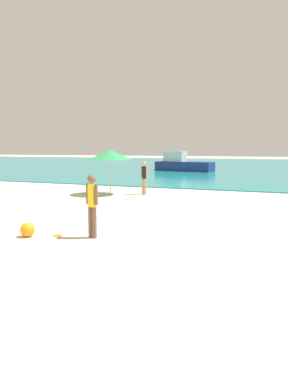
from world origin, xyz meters
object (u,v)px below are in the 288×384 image
(person_distant, at_px, (144,176))
(beach_ball, at_px, (27,230))
(beach_umbrella, at_px, (110,155))
(person_standing, at_px, (92,202))
(frisbee, at_px, (58,236))
(boat_near, at_px, (182,164))

(person_distant, relative_size, beach_ball, 4.45)
(beach_ball, distance_m, beach_umbrella, 8.63)
(beach_ball, xyz_separation_m, beach_umbrella, (-1.77, 8.25, 1.79))
(beach_ball, relative_size, beach_umbrella, 0.17)
(person_standing, bearing_deg, beach_umbrella, -54.51)
(beach_ball, height_order, beach_umbrella, beach_umbrella)
(frisbee, bearing_deg, beach_umbrella, 107.30)
(person_standing, xyz_separation_m, frisbee, (-0.91, -0.19, -0.91))
(beach_ball, bearing_deg, frisbee, 25.06)
(beach_umbrella, bearing_deg, frisbee, -72.70)
(person_standing, distance_m, beach_ball, 1.85)
(person_standing, bearing_deg, beach_ball, 29.79)
(person_distant, bearing_deg, beach_ball, -78.10)
(person_standing, distance_m, frisbee, 1.30)
(boat_near, bearing_deg, frisbee, -71.57)
(person_standing, relative_size, person_distant, 1.00)
(person_distant, bearing_deg, beach_umbrella, -148.54)
(frisbee, distance_m, beach_ball, 0.79)
(frisbee, distance_m, person_distant, 8.62)
(beach_ball, bearing_deg, boat_near, 96.30)
(person_standing, bearing_deg, boat_near, -68.23)
(beach_umbrella, bearing_deg, boat_near, 93.64)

